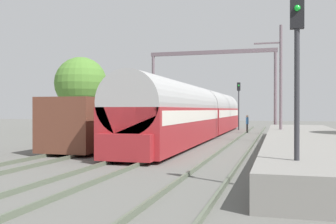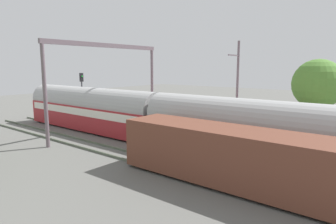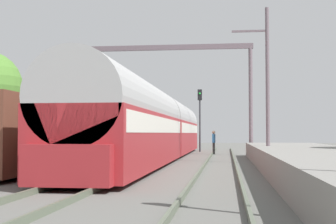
{
  "view_description": "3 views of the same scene",
  "coord_description": "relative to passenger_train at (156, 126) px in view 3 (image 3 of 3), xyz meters",
  "views": [
    {
      "loc": [
        6.01,
        -20.45,
        2.26
      ],
      "look_at": [
        0.0,
        1.08,
        2.11
      ],
      "focal_mm": 42.04,
      "sensor_mm": 36.0,
      "label": 1
    },
    {
      "loc": [
        -16.99,
        -3.64,
        5.92
      ],
      "look_at": [
        -0.06,
        9.78,
        2.58
      ],
      "focal_mm": 31.69,
      "sensor_mm": 36.0,
      "label": 2
    },
    {
      "loc": [
        4.14,
        -17.93,
        1.55
      ],
      "look_at": [
        0.0,
        16.52,
        3.05
      ],
      "focal_mm": 52.23,
      "sensor_mm": 36.0,
      "label": 3
    }
  ],
  "objects": [
    {
      "name": "platform",
      "position": [
        7.64,
        -8.78,
        -1.52
      ],
      "size": [
        4.4,
        28.0,
        0.9
      ],
      "color": "gray",
      "rests_on": "ground"
    },
    {
      "name": "catenary_gantry",
      "position": [
        0.0,
        5.75,
        3.62
      ],
      "size": [
        12.05,
        0.28,
        7.86
      ],
      "color": "#695961",
      "rests_on": "ground"
    },
    {
      "name": "track_east",
      "position": [
        3.83,
        -10.78,
        -1.89
      ],
      "size": [
        1.52,
        60.0,
        0.16
      ],
      "color": "#596250",
      "rests_on": "ground"
    },
    {
      "name": "person_crossing",
      "position": [
        3.2,
        7.27,
        -0.94
      ],
      "size": [
        0.25,
        0.41,
        1.73
      ],
      "rotation": [
        0.0,
        0.0,
        4.74
      ],
      "color": "#323232",
      "rests_on": "ground"
    },
    {
      "name": "track_west",
      "position": [
        0.0,
        -10.78,
        -1.89
      ],
      "size": [
        1.52,
        60.0,
        0.16
      ],
      "color": "#596250",
      "rests_on": "ground"
    },
    {
      "name": "passenger_train",
      "position": [
        0.0,
        0.0,
        0.0
      ],
      "size": [
        2.93,
        32.85,
        3.82
      ],
      "color": "maroon",
      "rests_on": "ground"
    },
    {
      "name": "catenary_pole_east_mid",
      "position": [
        6.18,
        -3.49,
        2.18
      ],
      "size": [
        1.9,
        0.2,
        8.0
      ],
      "color": "#695961",
      "rests_on": "ground"
    },
    {
      "name": "freight_car",
      "position": [
        -3.83,
        -8.48,
        -0.5
      ],
      "size": [
        2.8,
        13.0,
        2.7
      ],
      "color": "brown",
      "rests_on": "ground"
    },
    {
      "name": "railway_signal_far",
      "position": [
        1.92,
        12.2,
        1.36
      ],
      "size": [
        0.36,
        0.3,
        5.22
      ],
      "color": "#2D2D33",
      "rests_on": "ground"
    },
    {
      "name": "track_far_west",
      "position": [
        -3.83,
        -10.78,
        -1.89
      ],
      "size": [
        1.52,
        60.0,
        0.16
      ],
      "color": "#596250",
      "rests_on": "ground"
    },
    {
      "name": "ground",
      "position": [
        0.0,
        -10.78,
        -1.97
      ],
      "size": [
        120.0,
        120.0,
        0.0
      ],
      "primitive_type": "plane",
      "color": "#61615C"
    }
  ]
}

